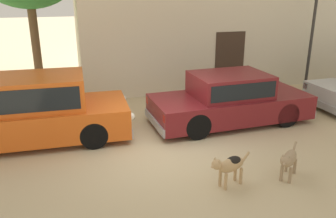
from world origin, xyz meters
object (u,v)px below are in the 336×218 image
at_px(parked_sedan_nearest, 32,108).
at_px(stray_dog_spotted, 230,165).
at_px(street_lamp, 314,20).
at_px(parked_sedan_second, 230,99).
at_px(stray_dog_tan, 289,160).

bearing_deg(parked_sedan_nearest, stray_dog_spotted, -39.88).
bearing_deg(street_lamp, parked_sedan_nearest, -168.04).
xyz_separation_m(parked_sedan_nearest, stray_dog_spotted, (3.67, -3.19, -0.40)).
xyz_separation_m(parked_sedan_second, stray_dog_tan, (-0.20, -3.13, -0.26)).
bearing_deg(parked_sedan_nearest, street_lamp, 13.04).
relative_size(stray_dog_spotted, stray_dog_tan, 1.18).
distance_m(parked_sedan_second, stray_dog_tan, 3.15).
height_order(stray_dog_spotted, stray_dog_tan, stray_dog_spotted).
bearing_deg(parked_sedan_second, stray_dog_tan, -96.62).
bearing_deg(parked_sedan_nearest, parked_sedan_second, -0.46).
distance_m(parked_sedan_nearest, parked_sedan_second, 5.09).
relative_size(parked_sedan_second, street_lamp, 1.14).
bearing_deg(street_lamp, stray_dog_spotted, -136.29).
bearing_deg(stray_dog_tan, parked_sedan_nearest, -77.79).
distance_m(parked_sedan_nearest, stray_dog_spotted, 4.88).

